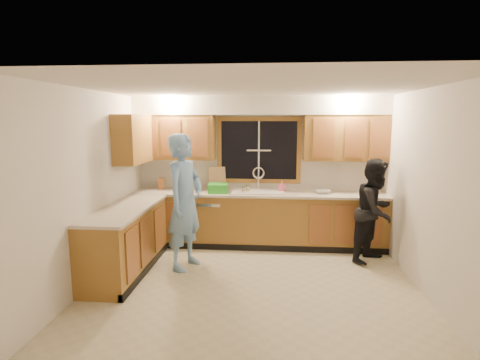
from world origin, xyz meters
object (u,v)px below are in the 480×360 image
Objects in this scene: sink at (258,195)px; dishwasher at (208,221)px; stove at (109,254)px; dish_crate at (218,188)px; woman at (375,211)px; man at (185,202)px; knife_block at (161,184)px; soap_bottle at (282,186)px; bowl at (323,192)px.

dishwasher is at bearing -179.01° from sink.
dish_crate is (1.14, 1.75, 0.54)m from stove.
sink is 0.55× the size of woman.
dishwasher is at bearing 119.26° from woman.
dishwasher is 2.55× the size of dish_crate.
man is 9.53× the size of knife_block.
bowl is (0.67, -0.06, -0.07)m from soap_bottle.
bowl is at bearing 93.06° from woman.
woman is 7.95× the size of soap_bottle.
sink is 1.70m from knife_block.
bowl is at bearing -43.47° from man.
man is at bearing 141.01° from woman.
dishwasher is 3.52× the size of bowl.
sink reaches higher than dish_crate.
dish_crate reaches higher than bowl.
bowl is at bearing -0.11° from dishwasher.
woman is 0.91m from bowl.
woman is at bearing -60.23° from man.
knife_block is at bearing 50.42° from man.
woman reaches higher than bowl.
bowl is (1.92, -0.00, 0.54)m from dishwasher.
bowl reaches higher than stove.
dishwasher is at bearing 11.73° from man.
bowl is (-0.71, 0.56, 0.17)m from woman.
dish_crate is at bearing 0.95° from man.
bowl is at bearing -4.69° from soap_bottle.
sink is 4.40× the size of soap_bottle.
woman is 3.55m from knife_block.
sink reaches higher than soap_bottle.
sink is at bearing 179.02° from bowl.
sink is at bearing -174.67° from soap_bottle.
sink is 1.45m from man.
dish_crate is 1.07m from soap_bottle.
knife_block is at bearing 177.46° from soap_bottle.
dish_crate is (-2.44, 0.50, 0.22)m from woman.
man is at bearing -142.11° from soap_bottle.
dishwasher is 0.42× the size of man.
stove is 2.04m from knife_block.
soap_bottle reaches higher than stove.
soap_bottle is at bearing 40.29° from stove.
woman is at bearing -11.52° from dish_crate.
man is 8.31× the size of bowl.
sink is 0.96m from dishwasher.
woman is (2.63, -0.56, 0.37)m from dishwasher.
stove is at bearing -117.69° from dishwasher.
soap_bottle reaches higher than dish_crate.
sink reaches higher than dishwasher.
woman reaches higher than dish_crate.
dishwasher is at bearing -177.63° from soap_bottle.
bowl is at bearing 1.94° from dish_crate.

